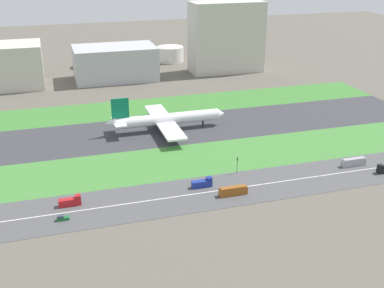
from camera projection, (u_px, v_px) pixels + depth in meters
name	position (u px, v px, depth m)	size (l,w,h in m)	color
ground_plane	(175.00, 129.00, 259.36)	(800.00, 800.00, 0.00)	#5B564C
runway	(175.00, 129.00, 259.34)	(280.00, 46.00, 0.10)	#38383D
grass_median_north	(158.00, 106.00, 295.62)	(280.00, 36.00, 0.10)	#3D7A33
grass_median_south	(198.00, 159.00, 223.07)	(280.00, 36.00, 0.10)	#427F38
highway	(222.00, 190.00, 194.76)	(280.00, 28.00, 0.10)	#4C4C4F
highway_centerline	(222.00, 190.00, 194.74)	(266.00, 0.50, 0.01)	silver
airliner	(165.00, 119.00, 255.45)	(65.00, 56.00, 19.70)	white
bus_0	(354.00, 162.00, 215.69)	(11.60, 2.50, 3.50)	#99999E
truck_1	(202.00, 183.00, 196.79)	(8.40, 2.50, 4.00)	navy
bus_1	(233.00, 191.00, 190.44)	(11.60, 2.50, 3.50)	brown
truck_0	(71.00, 202.00, 182.77)	(8.40, 2.50, 4.00)	#B2191E
car_2	(62.00, 218.00, 173.26)	(4.40, 1.80, 2.00)	#19662D
traffic_light	(237.00, 164.00, 207.74)	(0.36, 0.50, 7.20)	#4C4C51
terminal_building	(6.00, 66.00, 330.56)	(48.86, 35.07, 29.76)	beige
hangar_building	(115.00, 63.00, 351.61)	(58.59, 36.05, 24.10)	#B2B2B7
office_tower	(226.00, 37.00, 369.01)	(55.07, 24.94, 52.92)	beige
fuel_tank_west	(94.00, 59.00, 390.73)	(23.55, 23.55, 12.13)	silver
fuel_tank_centre	(135.00, 55.00, 399.52)	(17.05, 17.05, 13.87)	silver
fuel_tank_east	(170.00, 54.00, 407.78)	(22.23, 22.23, 12.50)	silver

